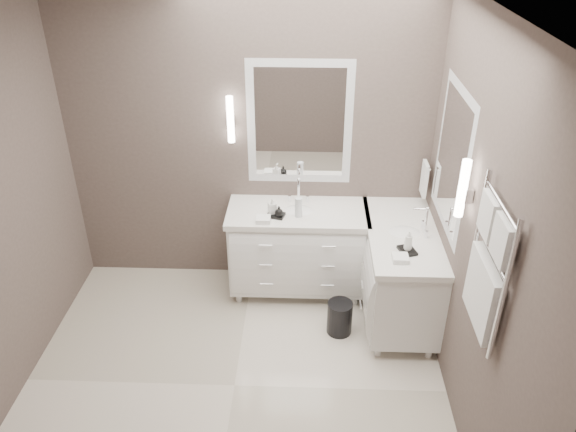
{
  "coord_description": "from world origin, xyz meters",
  "views": [
    {
      "loc": [
        0.52,
        -3.03,
        3.25
      ],
      "look_at": [
        0.38,
        0.7,
        1.09
      ],
      "focal_mm": 35.0,
      "sensor_mm": 36.0,
      "label": 1
    }
  ],
  "objects_px": {
    "waste_bin": "(340,317)",
    "towel_ladder": "(487,271)",
    "vanity_right": "(400,268)"
  },
  "relations": [
    {
      "from": "vanity_right",
      "to": "waste_bin",
      "type": "relative_size",
      "value": 4.17
    },
    {
      "from": "towel_ladder",
      "to": "waste_bin",
      "type": "bearing_deg",
      "value": 125.03
    },
    {
      "from": "waste_bin",
      "to": "towel_ladder",
      "type": "bearing_deg",
      "value": -54.97
    },
    {
      "from": "towel_ladder",
      "to": "waste_bin",
      "type": "xyz_separation_m",
      "value": [
        -0.73,
        1.04,
        -1.24
      ]
    },
    {
      "from": "vanity_right",
      "to": "waste_bin",
      "type": "distance_m",
      "value": 0.66
    },
    {
      "from": "waste_bin",
      "to": "vanity_right",
      "type": "bearing_deg",
      "value": 26.87
    },
    {
      "from": "towel_ladder",
      "to": "waste_bin",
      "type": "distance_m",
      "value": 1.78
    },
    {
      "from": "vanity_right",
      "to": "towel_ladder",
      "type": "relative_size",
      "value": 1.38
    },
    {
      "from": "vanity_right",
      "to": "waste_bin",
      "type": "height_order",
      "value": "vanity_right"
    },
    {
      "from": "vanity_right",
      "to": "towel_ladder",
      "type": "height_order",
      "value": "towel_ladder"
    }
  ]
}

